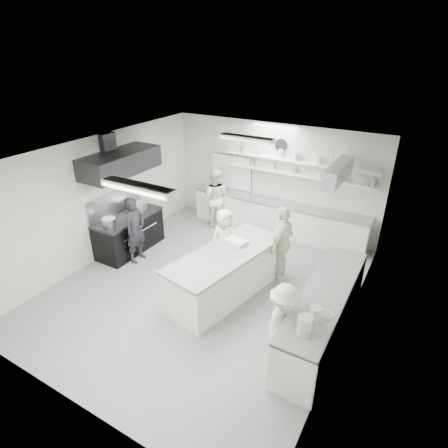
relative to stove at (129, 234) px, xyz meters
The scene contains 27 objects.
floor 2.67m from the stove, ahead, with size 6.00×7.00×0.02m, color gray.
ceiling 3.67m from the stove, ahead, with size 6.00×7.00×0.02m, color silver.
wall_back 4.18m from the stove, 50.01° to the left, with size 6.00×0.04×3.00m, color silver.
wall_front 4.80m from the stove, 56.31° to the right, with size 6.00×0.04×3.00m, color silver.
wall_left 1.19m from the stove, 135.00° to the right, with size 0.04×7.00×3.00m, color silver.
wall_right 5.71m from the stove, ahead, with size 0.04×7.00×3.00m, color silver.
stove is the anchor object (origin of this frame).
exhaust_hood 1.90m from the stove, 90.00° to the right, with size 0.85×2.00×0.50m, color black.
back_counter 4.03m from the stove, 43.99° to the left, with size 5.00×0.60×0.92m, color white.
shelf_lower 4.63m from the stove, 41.99° to the left, with size 4.20×0.26×0.04m, color white.
shelf_upper 4.74m from the stove, 41.99° to the left, with size 4.20×0.26×0.04m, color white.
pass_through_window 3.49m from the stove, 67.12° to the left, with size 1.30×0.04×1.00m, color black.
wall_clock 4.60m from the stove, 47.54° to the left, with size 0.32×0.32×0.05m, color silver.
right_counter 5.28m from the stove, ahead, with size 0.74×3.30×0.94m, color white.
pot_rack 5.35m from the stove, 23.50° to the left, with size 0.30×1.60×0.40m, color #A9ACAF.
light_fixture_front 4.22m from the stove, 40.24° to the right, with size 1.30×0.25×0.10m, color white.
light_fixture_rear 3.86m from the stove, 28.30° to the left, with size 1.30×0.25×0.10m, color white.
prep_island 3.13m from the stove, ahead, with size 0.99×2.66×0.98m, color white.
stove_pot 0.68m from the stove, 90.00° to the left, with size 0.39×0.39×0.24m, color #A9ACAF.
cook_stove 0.71m from the stove, 28.95° to the right, with size 0.61×0.40×1.66m, color black.
cook_back 2.64m from the stove, 63.76° to the left, with size 0.84×0.65×1.73m, color white.
cook_island_left 2.60m from the stove, 11.79° to the left, with size 0.73×0.47×1.49m, color white.
cook_island_right 3.95m from the stove, 11.91° to the left, with size 1.03×0.43×1.75m, color white.
cook_right 5.01m from the stove, 16.65° to the right, with size 0.93×0.54×1.44m, color white.
bowl_island_a 2.97m from the stove, ahead, with size 0.27×0.27×0.07m, color #A9ACAF.
bowl_island_b 3.38m from the stove, ahead, with size 0.21×0.21×0.07m, color white.
bowl_right 5.59m from the stove, 12.76° to the right, with size 0.23×0.23×0.06m, color white.
Camera 1 is at (3.75, -5.69, 4.92)m, focal length 29.77 mm.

